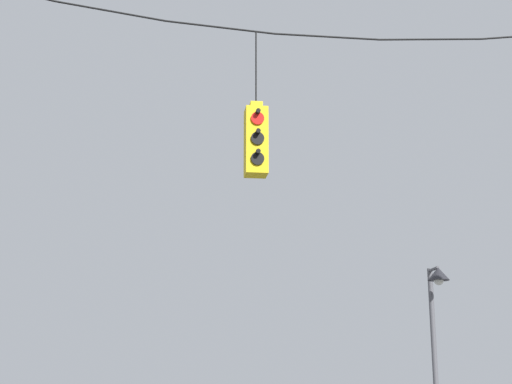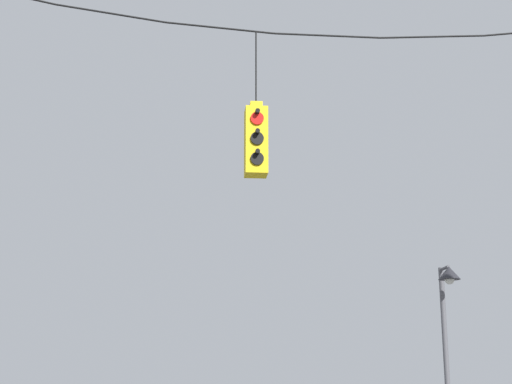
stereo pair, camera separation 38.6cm
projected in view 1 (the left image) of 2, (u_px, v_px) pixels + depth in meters
span_wire at (327, 24)px, 12.57m from camera, size 12.01×0.03×0.71m
traffic_light_near_right_pole at (256, 141)px, 11.94m from camera, size 0.34×0.58×2.35m
street_lamp at (437, 316)px, 17.72m from camera, size 0.50×0.85×4.61m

